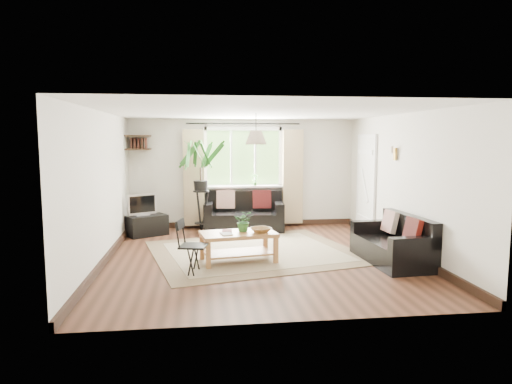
{
  "coord_description": "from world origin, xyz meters",
  "views": [
    {
      "loc": [
        -0.95,
        -7.39,
        1.97
      ],
      "look_at": [
        0.0,
        0.4,
        1.05
      ],
      "focal_mm": 32.0,
      "sensor_mm": 36.0,
      "label": 1
    }
  ],
  "objects": [
    {
      "name": "sofa_back",
      "position": [
        -0.03,
        2.27,
        0.4
      ],
      "size": [
        1.75,
        0.99,
        0.79
      ],
      "primitive_type": null,
      "rotation": [
        0.0,
        0.0,
        -0.09
      ],
      "color": "black",
      "rests_on": "floor"
    },
    {
      "name": "book_b",
      "position": [
        -0.62,
        -0.18,
        0.49
      ],
      "size": [
        0.17,
        0.22,
        0.02
      ],
      "primitive_type": "imported",
      "rotation": [
        0.0,
        0.0,
        -0.06
      ],
      "color": "maroon",
      "rests_on": "coffee_table"
    },
    {
      "name": "wall_left",
      "position": [
        -2.5,
        0.0,
        1.2
      ],
      "size": [
        0.02,
        5.5,
        2.4
      ],
      "primitive_type": "cube",
      "color": "beige",
      "rests_on": "floor"
    },
    {
      "name": "rug",
      "position": [
        -0.03,
        0.32,
        0.01
      ],
      "size": [
        3.98,
        3.62,
        0.02
      ],
      "primitive_type": "cube",
      "rotation": [
        0.0,
        0.0,
        0.23
      ],
      "color": "beige",
      "rests_on": "floor"
    },
    {
      "name": "coffee_table",
      "position": [
        -0.37,
        -0.27,
        0.24
      ],
      "size": [
        1.27,
        0.83,
        0.48
      ],
      "primitive_type": null,
      "rotation": [
        0.0,
        0.0,
        0.17
      ],
      "color": "olive",
      "rests_on": "floor"
    },
    {
      "name": "window",
      "position": [
        0.0,
        2.71,
        1.55
      ],
      "size": [
        2.5,
        0.16,
        2.16
      ],
      "primitive_type": null,
      "color": "white",
      "rests_on": "wall_back"
    },
    {
      "name": "palm_stand",
      "position": [
        -0.95,
        2.06,
        0.98
      ],
      "size": [
        0.78,
        0.78,
        1.95
      ],
      "primitive_type": null,
      "rotation": [
        0.0,
        0.0,
        0.03
      ],
      "color": "black",
      "rests_on": "floor"
    },
    {
      "name": "wall_right",
      "position": [
        2.5,
        0.0,
        1.2
      ],
      "size": [
        0.02,
        5.5,
        2.4
      ],
      "primitive_type": "cube",
      "color": "beige",
      "rests_on": "floor"
    },
    {
      "name": "ceiling",
      "position": [
        0.0,
        0.0,
        2.4
      ],
      "size": [
        5.5,
        5.5,
        0.0
      ],
      "primitive_type": "plane",
      "rotation": [
        3.14,
        0.0,
        0.0
      ],
      "color": "white",
      "rests_on": "floor"
    },
    {
      "name": "door",
      "position": [
        2.47,
        1.7,
        1.0
      ],
      "size": [
        0.06,
        0.96,
        2.06
      ],
      "primitive_type": "cube",
      "color": "silver",
      "rests_on": "wall_right"
    },
    {
      "name": "sofa_right",
      "position": [
        2.06,
        -0.59,
        0.36
      ],
      "size": [
        1.59,
        0.88,
        0.72
      ],
      "primitive_type": null,
      "rotation": [
        0.0,
        0.0,
        -1.5
      ],
      "color": "black",
      "rests_on": "floor"
    },
    {
      "name": "tv",
      "position": [
        -2.14,
        1.98,
        0.65
      ],
      "size": [
        0.62,
        0.47,
        0.46
      ],
      "primitive_type": null,
      "rotation": [
        0.0,
        0.0,
        0.52
      ],
      "color": "#A5A5AA",
      "rests_on": "tv_stand"
    },
    {
      "name": "folding_chair",
      "position": [
        -1.07,
        -0.82,
        0.4
      ],
      "size": [
        0.5,
        0.5,
        0.8
      ],
      "primitive_type": null,
      "rotation": [
        0.0,
        0.0,
        1.35
      ],
      "color": "black",
      "rests_on": "floor"
    },
    {
      "name": "book_a",
      "position": [
        -0.65,
        -0.42,
        0.49
      ],
      "size": [
        0.21,
        0.26,
        0.02
      ],
      "primitive_type": "imported",
      "rotation": [
        0.0,
        0.0,
        0.2
      ],
      "color": "silver",
      "rests_on": "coffee_table"
    },
    {
      "name": "wall_sconce",
      "position": [
        2.43,
        0.3,
        1.74
      ],
      "size": [
        0.12,
        0.12,
        0.28
      ],
      "primitive_type": null,
      "color": "beige",
      "rests_on": "wall_right"
    },
    {
      "name": "pendant_lamp",
      "position": [
        0.0,
        0.4,
        2.05
      ],
      "size": [
        0.36,
        0.36,
        0.54
      ],
      "primitive_type": null,
      "color": "beige",
      "rests_on": "ceiling"
    },
    {
      "name": "wall_front",
      "position": [
        0.0,
        -2.75,
        1.2
      ],
      "size": [
        5.0,
        0.02,
        2.4
      ],
      "primitive_type": "cube",
      "color": "beige",
      "rests_on": "floor"
    },
    {
      "name": "bowl",
      "position": [
        -0.01,
        -0.31,
        0.52
      ],
      "size": [
        0.42,
        0.42,
        0.08
      ],
      "primitive_type": "imported",
      "rotation": [
        0.0,
        0.0,
        0.46
      ],
      "color": "brown",
      "rests_on": "coffee_table"
    },
    {
      "name": "corner_shelf",
      "position": [
        -2.25,
        2.5,
        1.89
      ],
      "size": [
        0.5,
        0.5,
        0.34
      ],
      "primitive_type": null,
      "color": "black",
      "rests_on": "wall_back"
    },
    {
      "name": "wall_back",
      "position": [
        0.0,
        2.75,
        1.2
      ],
      "size": [
        5.0,
        0.02,
        2.4
      ],
      "primitive_type": "cube",
      "color": "beige",
      "rests_on": "floor"
    },
    {
      "name": "floor",
      "position": [
        0.0,
        0.0,
        0.0
      ],
      "size": [
        5.5,
        5.5,
        0.0
      ],
      "primitive_type": "plane",
      "color": "#321B10",
      "rests_on": "ground"
    },
    {
      "name": "tv_stand",
      "position": [
        -2.05,
        1.98,
        0.21
      ],
      "size": [
        0.89,
        0.76,
        0.42
      ],
      "primitive_type": "cube",
      "rotation": [
        0.0,
        0.0,
        0.52
      ],
      "color": "black",
      "rests_on": "floor"
    },
    {
      "name": "sill_plant",
      "position": [
        0.25,
        2.63,
        1.06
      ],
      "size": [
        0.14,
        0.1,
        0.27
      ],
      "primitive_type": "imported",
      "color": "#2D6023",
      "rests_on": "window"
    },
    {
      "name": "table_plant",
      "position": [
        -0.27,
        -0.19,
        0.65
      ],
      "size": [
        0.34,
        0.31,
        0.33
      ],
      "primitive_type": "imported",
      "rotation": [
        0.0,
        0.0,
        -0.17
      ],
      "color": "#296026",
      "rests_on": "coffee_table"
    }
  ]
}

